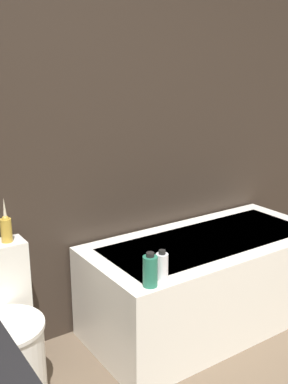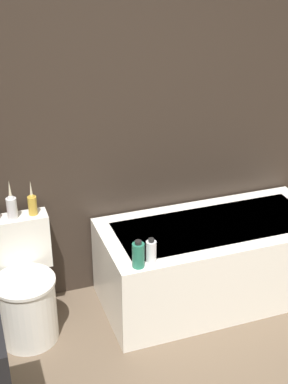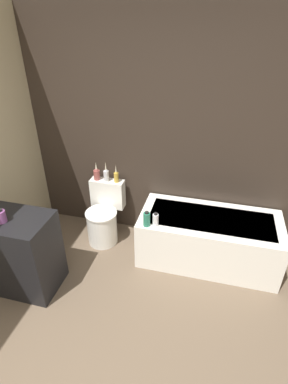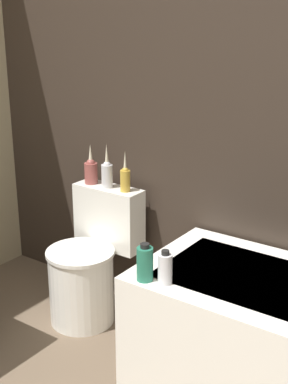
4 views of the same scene
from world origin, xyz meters
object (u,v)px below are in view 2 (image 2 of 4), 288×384
(vase_silver, at_px, (12,206))
(shampoo_bottle_short, at_px, (151,251))
(toilet, at_px, (24,290))
(vase_bronze, at_px, (32,203))
(shampoo_bottle_tall, at_px, (138,255))
(bathtub, at_px, (213,260))

(vase_silver, bearing_deg, shampoo_bottle_short, -34.88)
(toilet, xyz_separation_m, vase_bronze, (0.12, 0.18, 0.50))
(toilet, relative_size, shampoo_bottle_short, 4.74)
(vase_silver, bearing_deg, shampoo_bottle_tall, -39.83)
(bathtub, xyz_separation_m, vase_silver, (-1.27, 0.23, 0.53))
(vase_silver, distance_m, vase_bronze, 0.12)
(shampoo_bottle_tall, bearing_deg, shampoo_bottle_short, 16.09)
(vase_silver, height_order, shampoo_bottle_short, vase_silver)
(vase_bronze, distance_m, shampoo_bottle_tall, 0.75)
(vase_bronze, bearing_deg, shampoo_bottle_short, -40.38)
(vase_bronze, bearing_deg, vase_silver, -178.12)
(bathtub, height_order, vase_silver, vase_silver)
(bathtub, bearing_deg, vase_bronze, 168.31)
(bathtub, distance_m, shampoo_bottle_short, 0.71)
(vase_silver, xyz_separation_m, shampoo_bottle_short, (0.72, -0.50, -0.18))
(vase_bronze, relative_size, shampoo_bottle_tall, 1.34)
(toilet, bearing_deg, bathtub, -2.59)
(vase_silver, relative_size, shampoo_bottle_tall, 1.47)
(vase_silver, bearing_deg, bathtub, -10.39)
(bathtub, height_order, shampoo_bottle_tall, shampoo_bottle_tall)
(toilet, xyz_separation_m, vase_silver, (0.00, 0.18, 0.50))
(vase_silver, xyz_separation_m, vase_bronze, (0.12, 0.00, -0.01))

